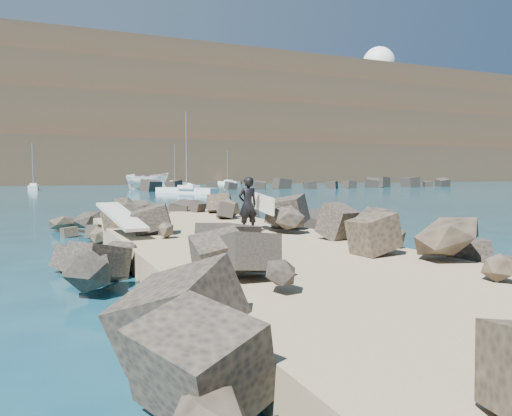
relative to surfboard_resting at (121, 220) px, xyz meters
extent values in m
plane|color=#0F384C|center=(2.83, -1.99, -1.04)|extent=(800.00, 800.00, 0.00)
cube|color=#8C7759|center=(2.83, -3.99, -0.74)|extent=(6.00, 26.00, 0.60)
cube|color=black|center=(-0.07, -3.49, -0.54)|extent=(2.60, 22.00, 1.00)
cube|color=black|center=(5.73, -3.49, -0.54)|extent=(2.60, 22.00, 1.00)
cube|color=black|center=(37.83, 53.01, -0.44)|extent=(52.00, 4.00, 1.20)
cube|color=#2D4919|center=(12.83, 158.01, 14.96)|extent=(360.00, 140.00, 32.00)
cube|color=beige|center=(0.00, 0.00, 0.00)|extent=(1.11, 2.74, 0.09)
imported|color=white|center=(12.68, 58.91, 0.16)|extent=(6.67, 4.50, 2.41)
imported|color=black|center=(3.59, -0.66, 0.38)|extent=(0.61, 0.41, 1.66)
cube|color=silver|center=(4.04, -0.66, 0.43)|extent=(0.23, 2.05, 0.65)
cylinder|color=silver|center=(121.75, 147.94, 34.58)|extent=(8.27, 8.27, 7.24)
sphere|color=white|center=(121.75, 147.94, 44.40)|extent=(12.41, 12.41, 12.41)
cube|color=white|center=(14.08, 42.99, -0.79)|extent=(6.18, 7.68, 0.80)
cylinder|color=gray|center=(14.08, 42.99, 4.04)|extent=(0.12, 0.12, 8.96)
cube|color=white|center=(14.08, 42.19, -0.29)|extent=(2.38, 2.61, 0.44)
cube|color=white|center=(34.92, 85.05, -0.79)|extent=(4.03, 5.99, 0.80)
cylinder|color=gray|center=(34.92, 85.05, 2.90)|extent=(0.12, 0.12, 6.68)
cube|color=white|center=(34.92, 84.40, -0.29)|extent=(1.66, 1.96, 0.44)
cube|color=white|center=(21.68, 77.88, -0.79)|extent=(2.94, 6.68, 0.80)
cylinder|color=gray|center=(21.68, 77.88, 3.14)|extent=(0.12, 0.12, 7.17)
cube|color=white|center=(21.68, 77.12, -0.29)|extent=(1.45, 2.02, 0.44)
cube|color=white|center=(-2.60, 62.51, -0.79)|extent=(1.42, 5.50, 0.80)
cylinder|color=gray|center=(-2.60, 62.51, 2.55)|extent=(0.12, 0.12, 6.00)
cube|color=white|center=(-2.60, 61.85, -0.29)|extent=(0.93, 1.56, 0.44)
cube|color=white|center=(2.83, 163.01, 32.71)|extent=(8.00, 6.00, 3.50)
cube|color=white|center=(37.83, 146.01, 32.96)|extent=(12.00, 7.00, 4.00)
cube|color=white|center=(72.83, 158.01, 32.46)|extent=(6.00, 6.00, 3.00)
cube|color=white|center=(92.83, 138.01, 33.46)|extent=(5.00, 5.00, 5.00)
camera|label=1|loc=(-2.15, -14.32, 1.32)|focal=35.00mm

